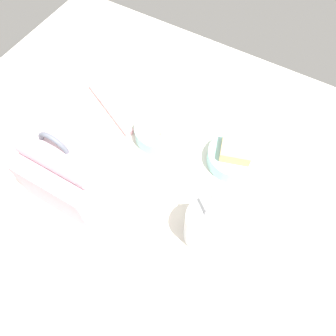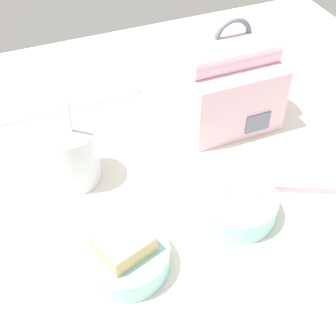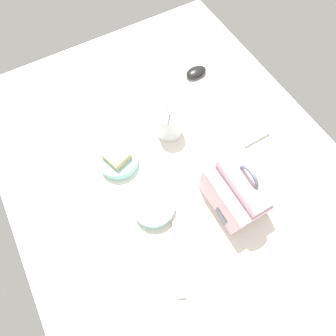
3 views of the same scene
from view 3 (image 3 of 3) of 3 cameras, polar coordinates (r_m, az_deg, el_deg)
name	(u,v)px [view 3 (image 3 of 3)]	position (r cm, az deg, el deg)	size (l,w,h in cm)	color
desk_surface	(173,166)	(91.62, 1.12, 0.52)	(140.00, 110.00, 2.00)	silver
keyboard	(231,107)	(104.84, 13.64, 12.79)	(32.82, 11.01, 2.10)	silver
lunch_bag	(239,191)	(80.65, 15.11, -4.80)	(18.67, 14.87, 22.66)	beige
soup_cup	(169,123)	(92.18, 0.27, 9.87)	(9.27, 9.27, 18.57)	silver
bento_bowl_sandwich	(118,159)	(90.17, -10.84, 1.88)	(13.49, 13.49, 7.19)	#93D1CC
bento_bowl_snacks	(154,207)	(83.14, -3.06, -8.42)	(13.15, 13.15, 5.72)	#93D1CC
computer_mouse	(196,72)	(113.15, 6.17, 20.03)	(5.66, 8.76, 3.12)	black
chopstick_case	(179,258)	(81.91, 2.36, -18.92)	(20.50, 11.41, 1.60)	pink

